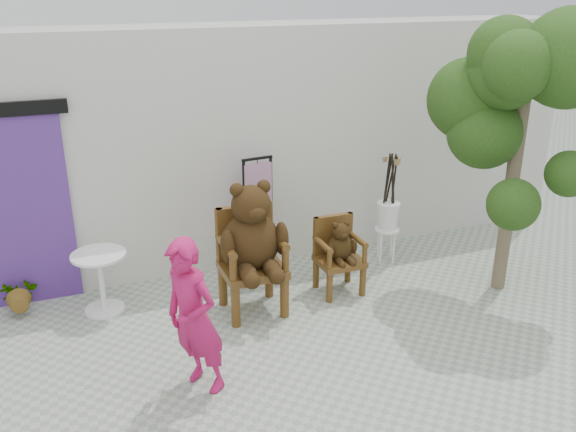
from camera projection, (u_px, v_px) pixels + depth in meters
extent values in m
plane|color=#9EA493|center=(361.00, 368.00, 5.89)|extent=(60.00, 60.00, 0.00)
cube|color=beige|center=(256.00, 142.00, 8.04)|extent=(9.00, 1.00, 3.00)
cube|color=#522B82|center=(14.00, 213.00, 6.71)|extent=(1.20, 0.08, 2.20)
cylinder|color=#462C0F|center=(236.00, 307.00, 6.52)|extent=(0.10, 0.10, 0.47)
cylinder|color=#462C0F|center=(223.00, 286.00, 6.95)|extent=(0.10, 0.10, 0.47)
cylinder|color=#462C0F|center=(284.00, 297.00, 6.71)|extent=(0.10, 0.10, 0.47)
cylinder|color=#462C0F|center=(269.00, 278.00, 7.15)|extent=(0.10, 0.10, 0.47)
cube|color=#462C0F|center=(253.00, 269.00, 6.73)|extent=(0.67, 0.62, 0.09)
cube|color=#462C0F|center=(245.00, 231.00, 6.83)|extent=(0.64, 0.09, 0.62)
cylinder|color=#462C0F|center=(219.00, 235.00, 6.73)|extent=(0.09, 0.09, 0.62)
cylinder|color=#462C0F|center=(233.00, 268.00, 6.34)|extent=(0.08, 0.08, 0.28)
cylinder|color=#462C0F|center=(226.00, 246.00, 6.51)|extent=(0.09, 0.59, 0.09)
cylinder|color=#462C0F|center=(269.00, 228.00, 6.93)|extent=(0.09, 0.09, 0.62)
cylinder|color=#462C0F|center=(285.00, 259.00, 6.54)|extent=(0.08, 0.08, 0.28)
cylinder|color=#462C0F|center=(277.00, 238.00, 6.71)|extent=(0.09, 0.59, 0.09)
ellipsoid|color=black|center=(251.00, 242.00, 6.64)|extent=(0.64, 0.54, 0.67)
sphere|color=black|center=(251.00, 205.00, 6.46)|extent=(0.43, 0.43, 0.43)
ellipsoid|color=black|center=(256.00, 213.00, 6.32)|extent=(0.19, 0.15, 0.15)
sphere|color=black|center=(237.00, 190.00, 6.35)|extent=(0.15, 0.15, 0.15)
sphere|color=black|center=(264.00, 187.00, 6.45)|extent=(0.15, 0.15, 0.15)
ellipsoid|color=black|center=(228.00, 247.00, 6.40)|extent=(0.15, 0.21, 0.38)
ellipsoid|color=black|center=(247.00, 273.00, 6.43)|extent=(0.19, 0.38, 0.19)
sphere|color=black|center=(252.00, 281.00, 6.30)|extent=(0.18, 0.18, 0.18)
ellipsoid|color=black|center=(281.00, 238.00, 6.61)|extent=(0.15, 0.21, 0.38)
ellipsoid|color=black|center=(272.00, 269.00, 6.52)|extent=(0.19, 0.38, 0.19)
sphere|color=black|center=(277.00, 276.00, 6.40)|extent=(0.18, 0.18, 0.18)
cylinder|color=#462C0F|center=(329.00, 288.00, 7.03)|extent=(0.08, 0.08, 0.36)
cylinder|color=#462C0F|center=(316.00, 274.00, 7.37)|extent=(0.08, 0.08, 0.36)
cylinder|color=#462C0F|center=(363.00, 281.00, 7.18)|extent=(0.08, 0.08, 0.36)
cylinder|color=#462C0F|center=(348.00, 268.00, 7.52)|extent=(0.08, 0.08, 0.36)
cube|color=#462C0F|center=(340.00, 261.00, 7.20)|extent=(0.52, 0.48, 0.07)
cube|color=#462C0F|center=(333.00, 234.00, 7.28)|extent=(0.49, 0.07, 0.48)
cylinder|color=#462C0F|center=(316.00, 236.00, 7.20)|extent=(0.07, 0.07, 0.48)
cylinder|color=#462C0F|center=(330.00, 260.00, 6.90)|extent=(0.06, 0.06, 0.22)
cylinder|color=#462C0F|center=(323.00, 245.00, 7.03)|extent=(0.07, 0.45, 0.07)
cylinder|color=#462C0F|center=(350.00, 231.00, 7.35)|extent=(0.07, 0.07, 0.48)
cylinder|color=#462C0F|center=(365.00, 254.00, 7.05)|extent=(0.06, 0.06, 0.22)
cylinder|color=#462C0F|center=(357.00, 239.00, 7.18)|extent=(0.07, 0.45, 0.07)
ellipsoid|color=black|center=(340.00, 248.00, 7.14)|extent=(0.31, 0.26, 0.33)
sphere|color=black|center=(341.00, 232.00, 7.05)|extent=(0.21, 0.21, 0.21)
ellipsoid|color=black|center=(344.00, 236.00, 6.99)|extent=(0.09, 0.07, 0.07)
sphere|color=black|center=(335.00, 225.00, 7.00)|extent=(0.07, 0.07, 0.07)
sphere|color=black|center=(347.00, 224.00, 7.05)|extent=(0.07, 0.07, 0.07)
ellipsoid|color=black|center=(331.00, 250.00, 7.03)|extent=(0.07, 0.10, 0.19)
ellipsoid|color=black|center=(340.00, 262.00, 7.04)|extent=(0.09, 0.18, 0.09)
sphere|color=black|center=(342.00, 265.00, 6.98)|extent=(0.09, 0.09, 0.09)
ellipsoid|color=black|center=(354.00, 247.00, 7.13)|extent=(0.07, 0.10, 0.19)
ellipsoid|color=black|center=(350.00, 260.00, 7.08)|extent=(0.09, 0.18, 0.09)
sphere|color=black|center=(353.00, 263.00, 7.02)|extent=(0.09, 0.09, 0.09)
imported|color=#B61655|center=(194.00, 318.00, 5.28)|extent=(0.61, 0.67, 1.53)
cylinder|color=white|center=(98.00, 255.00, 6.66)|extent=(0.60, 0.60, 0.03)
cylinder|color=white|center=(102.00, 283.00, 6.79)|extent=(0.06, 0.06, 0.68)
cylinder|color=white|center=(105.00, 309.00, 6.91)|extent=(0.44, 0.44, 0.03)
cube|color=black|center=(245.00, 219.00, 7.50)|extent=(0.03, 0.03, 1.50)
cube|color=black|center=(271.00, 214.00, 7.65)|extent=(0.03, 0.03, 1.50)
cube|color=black|center=(257.00, 159.00, 7.30)|extent=(0.40, 0.07, 0.03)
cube|color=black|center=(259.00, 269.00, 7.84)|extent=(0.49, 0.40, 0.06)
cube|color=#AF789C|center=(258.00, 184.00, 7.41)|extent=(0.36, 0.08, 0.52)
cylinder|color=black|center=(257.00, 161.00, 7.31)|extent=(0.01, 0.01, 0.08)
cylinder|color=white|center=(387.00, 229.00, 8.00)|extent=(0.32, 0.32, 0.03)
cylinder|color=white|center=(388.00, 241.00, 8.18)|extent=(0.03, 0.03, 0.44)
cylinder|color=white|center=(377.00, 243.00, 8.12)|extent=(0.03, 0.03, 0.44)
cylinder|color=white|center=(384.00, 248.00, 7.97)|extent=(0.03, 0.03, 0.44)
cylinder|color=white|center=(395.00, 246.00, 8.03)|extent=(0.03, 0.03, 0.44)
cylinder|color=black|center=(386.00, 184.00, 7.80)|extent=(0.14, 0.11, 0.79)
cylinder|color=olive|center=(384.00, 160.00, 7.71)|extent=(0.05, 0.04, 0.08)
cylinder|color=black|center=(393.00, 186.00, 7.73)|extent=(0.09, 0.04, 0.80)
cylinder|color=olive|center=(395.00, 162.00, 7.60)|extent=(0.04, 0.04, 0.07)
cylinder|color=black|center=(390.00, 184.00, 7.82)|extent=(0.12, 0.08, 0.80)
cylinder|color=olive|center=(391.00, 159.00, 7.74)|extent=(0.04, 0.04, 0.08)
cylinder|color=black|center=(387.00, 184.00, 7.81)|extent=(0.14, 0.05, 0.80)
cylinder|color=olive|center=(386.00, 159.00, 7.73)|extent=(0.05, 0.04, 0.08)
cylinder|color=black|center=(393.00, 186.00, 7.74)|extent=(0.13, 0.07, 0.80)
cylinder|color=olive|center=(398.00, 162.00, 7.60)|extent=(0.05, 0.04, 0.08)
cylinder|color=black|center=(394.00, 185.00, 7.78)|extent=(0.06, 0.15, 0.79)
cylinder|color=olive|center=(399.00, 161.00, 7.67)|extent=(0.04, 0.05, 0.08)
cylinder|color=brown|center=(513.00, 178.00, 6.94)|extent=(0.16, 0.16, 2.79)
sphere|color=black|center=(506.00, 73.00, 6.48)|extent=(0.81, 0.81, 0.81)
sphere|color=black|center=(569.00, 58.00, 6.21)|extent=(1.04, 1.04, 1.04)
sphere|color=black|center=(518.00, 66.00, 6.13)|extent=(0.71, 0.71, 0.71)
sphere|color=black|center=(505.00, 53.00, 6.41)|extent=(0.78, 0.78, 0.78)
sphere|color=black|center=(484.00, 132.00, 6.85)|extent=(0.84, 0.84, 0.84)
sphere|color=black|center=(469.00, 99.00, 6.92)|extent=(0.95, 0.95, 0.95)
sphere|color=black|center=(559.00, 54.00, 6.45)|extent=(0.79, 0.79, 0.79)
sphere|color=black|center=(513.00, 205.00, 6.41)|extent=(0.56, 0.56, 0.56)
sphere|color=black|center=(569.00, 174.00, 6.42)|extent=(0.50, 0.50, 0.50)
imported|color=black|center=(20.00, 294.00, 6.81)|extent=(0.43, 0.38, 0.45)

